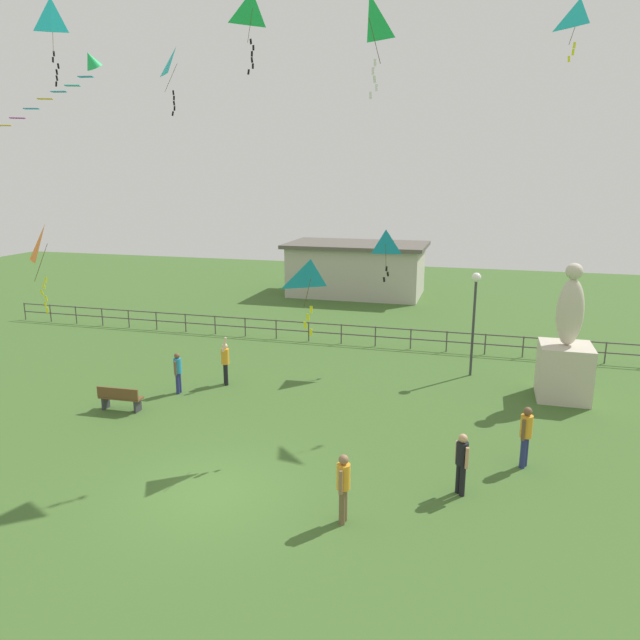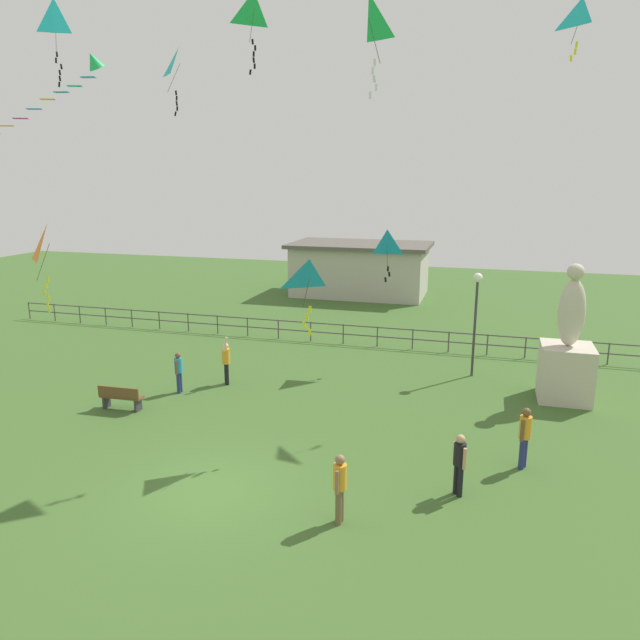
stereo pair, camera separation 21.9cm
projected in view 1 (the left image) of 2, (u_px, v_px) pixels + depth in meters
The scene contains 20 objects.
ground_plane at pixel (212, 492), 14.62m from camera, with size 80.00×80.00×0.00m, color #3D6028.
statue_monument at pixel (565, 358), 20.54m from camera, with size 1.75×1.75×4.85m.
lamppost at pixel (475, 301), 22.59m from camera, with size 0.36×0.36×4.12m.
park_bench at pixel (120, 398), 19.64m from camera, with size 1.52×0.47×0.85m.
person_0 at pixel (462, 460), 14.33m from camera, with size 0.34×0.40×1.61m.
person_1 at pixel (343, 484), 13.13m from camera, with size 0.31×0.51×1.67m.
person_2 at pixel (178, 370), 21.16m from camera, with size 0.28×0.46×1.52m.
person_3 at pixel (225, 360), 22.02m from camera, with size 0.35×0.50×1.91m.
person_4 at pixel (526, 433), 15.69m from camera, with size 0.32×0.48×1.73m.
kite_0 at pixel (369, 22), 16.23m from camera, with size 0.90×0.97×2.65m.
kite_1 at pixel (52, 21), 22.60m from camera, with size 1.07×0.96×3.24m.
kite_2 at pixel (253, 11), 22.05m from camera, with size 1.24×1.22×2.84m.
kite_3 at pixel (47, 247), 20.60m from camera, with size 1.06×1.02×3.14m.
kite_4 at pixel (386, 245), 23.20m from camera, with size 0.92×0.79×2.10m.
kite_5 at pixel (311, 281), 15.89m from camera, with size 1.14×1.05×2.14m.
kite_6 at pixel (579, 16), 19.80m from camera, with size 1.04×1.00×2.01m.
kite_7 at pixel (177, 65), 25.68m from camera, with size 1.09×1.09×2.85m.
streamer_kite at pixel (80, 69), 21.52m from camera, with size 5.41×2.50×3.64m.
waterfront_railing at pixel (337, 330), 27.64m from camera, with size 36.05×0.06×0.95m.
pavilion_building at pixel (357, 269), 39.03m from camera, with size 9.11×5.49×3.45m.
Camera 1 is at (6.12, -11.98, 7.65)m, focal length 32.86 mm.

